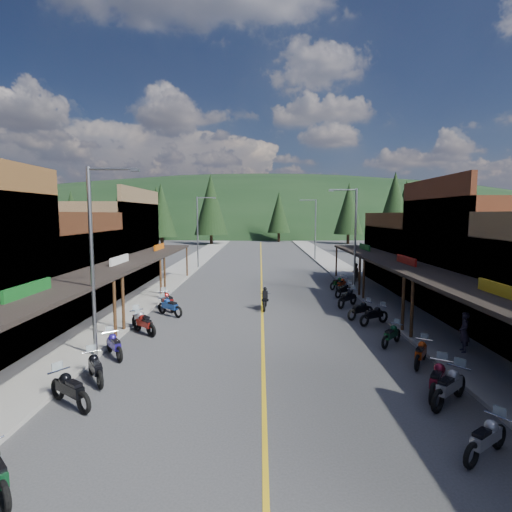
{
  "coord_description": "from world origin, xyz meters",
  "views": [
    {
      "loc": [
        -0.13,
        -22.31,
        6.08
      ],
      "look_at": [
        -0.44,
        7.03,
        3.0
      ],
      "focal_mm": 28.0,
      "sensor_mm": 36.0,
      "label": 1
    }
  ],
  "objects_px": {
    "pine_2": "(211,205)",
    "pine_8": "(120,215)",
    "bike_east_6": "(391,334)",
    "pedestrian_east_a": "(464,332)",
    "shop_east_3": "(424,256)",
    "rider_on_bike": "(265,300)",
    "pine_3": "(279,212)",
    "bike_east_12": "(338,282)",
    "pine_7": "(131,209)",
    "bike_east_5": "(421,352)",
    "bike_east_2": "(486,437)",
    "shop_west_2": "(38,272)",
    "bike_east_9": "(348,297)",
    "pine_6": "(475,212)",
    "shop_east_2": "(491,257)",
    "streetlight_2": "(353,236)",
    "bike_west_6": "(144,323)",
    "pine_0": "(72,212)",
    "pine_4": "(349,208)",
    "bike_west_9": "(168,300)",
    "bike_west_3": "(70,388)",
    "bike_west_7": "(143,320)",
    "bike_east_7": "(374,314)",
    "pedestrian_east_b": "(355,272)",
    "bike_east_4": "(438,378)",
    "pine_5": "(406,206)",
    "streetlight_0": "(95,254)",
    "streetlight_3": "(314,227)",
    "pine_11": "(395,207)",
    "bike_west_4": "(95,366)",
    "bike_west_5": "(114,344)",
    "bike_west_8": "(170,306)",
    "bike_east_8": "(361,309)",
    "pine_9": "(404,212)",
    "bike_east_3": "(449,385)",
    "streetlight_1": "(199,229)",
    "pine_1": "(157,209)",
    "pine_10": "(161,210)",
    "shop_west_3": "(99,244)"
  },
  "relations": [
    {
      "from": "shop_east_2",
      "to": "bike_west_8",
      "type": "xyz_separation_m",
      "value": [
        -19.34,
        -0.59,
        -2.9
      ]
    },
    {
      "from": "pine_2",
      "to": "pine_11",
      "type": "bearing_deg",
      "value": -33.69
    },
    {
      "from": "pine_5",
      "to": "bike_west_9",
      "type": "bearing_deg",
      "value": -119.93
    },
    {
      "from": "bike_east_9",
      "to": "pine_10",
      "type": "bearing_deg",
      "value": 157.42
    },
    {
      "from": "bike_west_3",
      "to": "bike_east_5",
      "type": "xyz_separation_m",
      "value": [
        12.51,
        3.64,
        -0.07
      ]
    },
    {
      "from": "bike_west_4",
      "to": "streetlight_0",
      "type": "bearing_deg",
      "value": 75.29
    },
    {
      "from": "bike_east_6",
      "to": "pedestrian_east_a",
      "type": "distance_m",
      "value": 3.02
    },
    {
      "from": "pine_9",
      "to": "bike_east_3",
      "type": "relative_size",
      "value": 4.7
    },
    {
      "from": "pine_8",
      "to": "pine_7",
      "type": "bearing_deg",
      "value": 105.52
    },
    {
      "from": "pine_2",
      "to": "pine_8",
      "type": "relative_size",
      "value": 1.4
    },
    {
      "from": "bike_east_3",
      "to": "pine_9",
      "type": "bearing_deg",
      "value": 119.27
    },
    {
      "from": "shop_west_2",
      "to": "streetlight_1",
      "type": "bearing_deg",
      "value": 71.48
    },
    {
      "from": "bike_west_4",
      "to": "shop_east_3",
      "type": "bearing_deg",
      "value": 10.87
    },
    {
      "from": "bike_east_9",
      "to": "pine_6",
      "type": "bearing_deg",
      "value": 96.73
    },
    {
      "from": "shop_west_2",
      "to": "streetlight_2",
      "type": "distance_m",
      "value": 21.73
    },
    {
      "from": "bike_west_3",
      "to": "pedestrian_east_a",
      "type": "height_order",
      "value": "pedestrian_east_a"
    },
    {
      "from": "bike_west_6",
      "to": "pedestrian_east_b",
      "type": "distance_m",
      "value": 20.98
    },
    {
      "from": "pine_3",
      "to": "pedestrian_east_a",
      "type": "distance_m",
      "value": 71.83
    },
    {
      "from": "bike_east_12",
      "to": "pine_7",
      "type": "bearing_deg",
      "value": 165.67
    },
    {
      "from": "bike_west_3",
      "to": "bike_west_7",
      "type": "distance_m",
      "value": 8.02
    },
    {
      "from": "pine_3",
      "to": "streetlight_3",
      "type": "bearing_deg",
      "value": -85.31
    },
    {
      "from": "bike_east_5",
      "to": "bike_east_8",
      "type": "height_order",
      "value": "bike_east_8"
    },
    {
      "from": "bike_west_9",
      "to": "bike_east_12",
      "type": "relative_size",
      "value": 1.16
    },
    {
      "from": "streetlight_0",
      "to": "bike_east_7",
      "type": "height_order",
      "value": "streetlight_0"
    },
    {
      "from": "bike_east_2",
      "to": "bike_west_4",
      "type": "bearing_deg",
      "value": -146.99
    },
    {
      "from": "bike_west_6",
      "to": "bike_west_7",
      "type": "bearing_deg",
      "value": 74.47
    },
    {
      "from": "streetlight_3",
      "to": "pine_5",
      "type": "xyz_separation_m",
      "value": [
        27.05,
        42.0,
        3.53
      ]
    },
    {
      "from": "shop_west_2",
      "to": "shop_east_3",
      "type": "xyz_separation_m",
      "value": [
        27.51,
        9.6,
        -0.0
      ]
    },
    {
      "from": "bike_west_6",
      "to": "bike_east_4",
      "type": "height_order",
      "value": "bike_east_4"
    },
    {
      "from": "streetlight_3",
      "to": "bike_east_2",
      "type": "height_order",
      "value": "streetlight_3"
    },
    {
      "from": "shop_west_3",
      "to": "bike_east_12",
      "type": "distance_m",
      "value": 20.26
    },
    {
      "from": "pine_4",
      "to": "pine_8",
      "type": "height_order",
      "value": "pine_4"
    },
    {
      "from": "pine_1",
      "to": "bike_east_6",
      "type": "distance_m",
      "value": 80.31
    },
    {
      "from": "shop_east_3",
      "to": "rider_on_bike",
      "type": "distance_m",
      "value": 16.14
    },
    {
      "from": "pine_6",
      "to": "bike_west_9",
      "type": "height_order",
      "value": "pine_6"
    },
    {
      "from": "bike_east_7",
      "to": "bike_west_5",
      "type": "bearing_deg",
      "value": -99.38
    },
    {
      "from": "bike_west_7",
      "to": "bike_east_7",
      "type": "relative_size",
      "value": 1.09
    },
    {
      "from": "streetlight_2",
      "to": "pine_2",
      "type": "distance_m",
      "value": 52.91
    },
    {
      "from": "bike_east_5",
      "to": "bike_east_2",
      "type": "bearing_deg",
      "value": -65.73
    },
    {
      "from": "pine_4",
      "to": "bike_west_9",
      "type": "distance_m",
      "value": 62.63
    },
    {
      "from": "streetlight_2",
      "to": "bike_east_5",
      "type": "bearing_deg",
      "value": -92.3
    },
    {
      "from": "bike_west_6",
      "to": "pine_0",
      "type": "bearing_deg",
      "value": 71.83
    },
    {
      "from": "bike_east_7",
      "to": "pedestrian_east_b",
      "type": "distance_m",
      "value": 13.65
    },
    {
      "from": "pine_5",
      "to": "pine_7",
      "type": "bearing_deg",
      "value": 176.53
    },
    {
      "from": "bike_west_9",
      "to": "pine_6",
      "type": "bearing_deg",
      "value": 17.6
    },
    {
      "from": "pine_9",
      "to": "pedestrian_east_a",
      "type": "bearing_deg",
      "value": -106.88
    },
    {
      "from": "bike_west_5",
      "to": "pine_2",
      "type": "bearing_deg",
      "value": 57.52
    },
    {
      "from": "streetlight_1",
      "to": "bike_east_12",
      "type": "relative_size",
      "value": 4.05
    },
    {
      "from": "shop_east_2",
      "to": "streetlight_2",
      "type": "distance_m",
      "value": 9.34
    },
    {
      "from": "bike_west_4",
      "to": "bike_east_5",
      "type": "bearing_deg",
      "value": -25.92
    }
  ]
}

